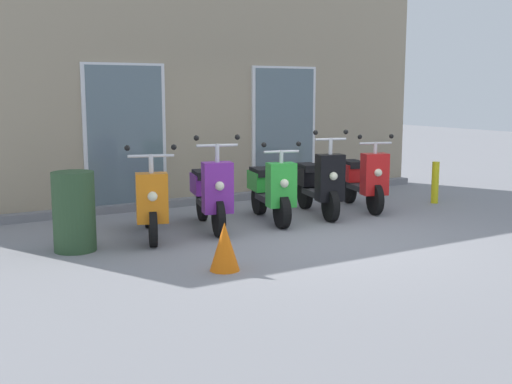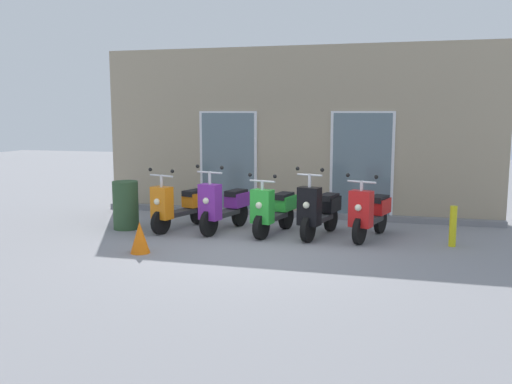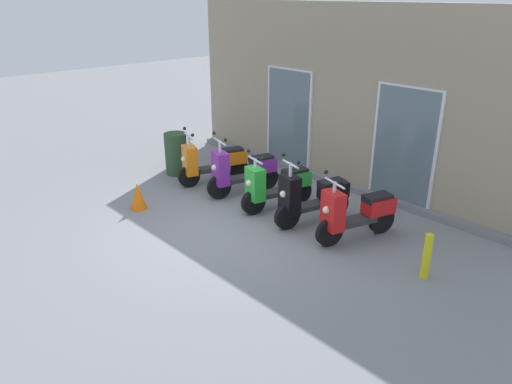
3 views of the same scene
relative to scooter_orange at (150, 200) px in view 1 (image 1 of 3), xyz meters
name	(u,v)px [view 1 (image 1 of 3)]	position (x,y,z in m)	size (l,w,h in m)	color
ground_plane	(317,237)	(1.86, -1.11, -0.48)	(40.00, 40.00, 0.00)	gray
storefront_facade	(206,96)	(1.86, 2.10, 1.30)	(8.74, 0.50, 3.68)	gray
scooter_orange	(150,200)	(0.00, 0.00, 0.00)	(0.84, 1.53, 1.24)	black
scooter_purple	(210,192)	(0.89, 0.05, 0.03)	(0.75, 1.56, 1.32)	black
scooter_green	(271,189)	(1.87, 0.05, -0.02)	(0.70, 1.50, 1.19)	black
scooter_black	(318,183)	(2.73, 0.06, 0.01)	(0.71, 1.51, 1.33)	black
scooter_red	(363,178)	(3.64, 0.12, 0.01)	(0.77, 1.51, 1.23)	black
curb_bollard	(435,182)	(5.05, -0.09, -0.13)	(0.12, 0.12, 0.70)	yellow
trash_bin	(74,212)	(-1.04, -0.22, -0.01)	(0.50, 0.50, 0.95)	#2D4C2D
traffic_cone	(225,246)	(0.09, -1.87, -0.22)	(0.32, 0.32, 0.52)	orange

